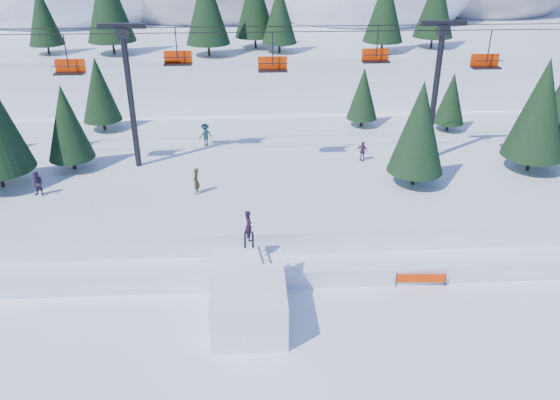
{
  "coord_description": "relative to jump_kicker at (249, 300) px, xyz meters",
  "views": [
    {
      "loc": [
        -0.7,
        -20.47,
        18.27
      ],
      "look_at": [
        0.9,
        6.0,
        5.2
      ],
      "focal_mm": 35.0,
      "sensor_mm": 36.0,
      "label": 1
    }
  ],
  "objects": [
    {
      "name": "banner_far",
      "position": [
        11.96,
        3.92,
        -0.84
      ],
      "size": [
        2.85,
        0.35,
        0.9
      ],
      "color": "black",
      "rests_on": "ground"
    },
    {
      "name": "ground",
      "position": [
        0.93,
        -2.32,
        -1.38
      ],
      "size": [
        160.0,
        160.0,
        0.0
      ],
      "primitive_type": "plane",
      "color": "white",
      "rests_on": "ground"
    },
    {
      "name": "distant_skiers",
      "position": [
        -0.12,
        15.95,
        2.02
      ],
      "size": [
        28.5,
        10.12,
        1.87
      ],
      "color": "#1C3823",
      "rests_on": "mid_shelf"
    },
    {
      "name": "chairlift",
      "position": [
        1.8,
        15.72,
        7.94
      ],
      "size": [
        46.0,
        3.21,
        10.28
      ],
      "color": "black",
      "rests_on": "mid_shelf"
    },
    {
      "name": "berm",
      "position": [
        0.93,
        5.68,
        -0.83
      ],
      "size": [
        70.0,
        6.0,
        1.1
      ],
      "primitive_type": "cube",
      "color": "white",
      "rests_on": "ground"
    },
    {
      "name": "jump_kicker",
      "position": [
        0.0,
        0.0,
        0.0
      ],
      "size": [
        3.74,
        5.11,
        5.73
      ],
      "color": "white",
      "rests_on": "ground"
    },
    {
      "name": "conifer_stand",
      "position": [
        2.8,
        15.69,
        5.54
      ],
      "size": [
        61.82,
        16.67,
        9.41
      ],
      "color": "black",
      "rests_on": "mid_shelf"
    },
    {
      "name": "banner_near",
      "position": [
        9.81,
        2.53,
        -0.84
      ],
      "size": [
        2.86,
        0.23,
        0.9
      ],
      "color": "black",
      "rests_on": "ground"
    },
    {
      "name": "mid_shelf",
      "position": [
        0.93,
        15.68,
        -0.13
      ],
      "size": [
        70.0,
        22.0,
        2.5
      ],
      "primitive_type": "cube",
      "color": "white",
      "rests_on": "ground"
    }
  ]
}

